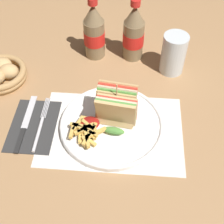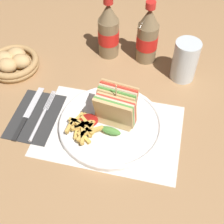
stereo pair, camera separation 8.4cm
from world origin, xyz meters
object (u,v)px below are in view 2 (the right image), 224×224
at_px(plate_main, 110,124).
at_px(glass_near, 185,61).
at_px(fork, 40,120).
at_px(coke_bottle_near, 108,31).
at_px(coke_bottle_far, 147,36).
at_px(bread_basket, 13,62).
at_px(club_sandwich, 116,109).
at_px(knife, 28,113).

xyz_separation_m(plate_main, glass_near, (0.17, 0.25, 0.05)).
bearing_deg(fork, coke_bottle_near, 71.24).
height_order(fork, coke_bottle_far, coke_bottle_far).
relative_size(plate_main, bread_basket, 1.77).
distance_m(plate_main, club_sandwich, 0.06).
bearing_deg(glass_near, plate_main, -124.94).
height_order(fork, knife, fork).
height_order(fork, glass_near, glass_near).
xyz_separation_m(coke_bottle_far, bread_basket, (-0.41, -0.15, -0.06)).
bearing_deg(bread_basket, coke_bottle_far, 19.90).
xyz_separation_m(club_sandwich, bread_basket, (-0.37, 0.15, -0.04)).
distance_m(club_sandwich, coke_bottle_far, 0.30).
distance_m(club_sandwich, bread_basket, 0.40).
relative_size(fork, knife, 0.93).
bearing_deg(coke_bottle_far, coke_bottle_near, -179.07).
bearing_deg(coke_bottle_far, fork, -125.70).
relative_size(club_sandwich, fork, 0.74).
distance_m(coke_bottle_far, glass_near, 0.14).
bearing_deg(plate_main, club_sandwich, 40.38).
relative_size(fork, coke_bottle_far, 0.90).
relative_size(club_sandwich, glass_near, 1.06).
bearing_deg(plate_main, fork, -172.19).
relative_size(plate_main, club_sandwich, 2.07).
xyz_separation_m(plate_main, club_sandwich, (0.01, 0.01, 0.06)).
distance_m(coke_bottle_near, coke_bottle_far, 0.13).
xyz_separation_m(club_sandwich, coke_bottle_near, (-0.09, 0.30, 0.02)).
xyz_separation_m(knife, coke_bottle_far, (0.29, 0.32, 0.08)).
relative_size(fork, coke_bottle_near, 0.90).
bearing_deg(plate_main, coke_bottle_near, 104.47).
relative_size(plate_main, coke_bottle_far, 1.37).
bearing_deg(club_sandwich, bread_basket, 157.72).
bearing_deg(glass_near, fork, -143.20).
height_order(club_sandwich, coke_bottle_near, coke_bottle_near).
bearing_deg(knife, coke_bottle_near, 63.70).
xyz_separation_m(fork, coke_bottle_far, (0.24, 0.34, 0.08)).
relative_size(coke_bottle_far, bread_basket, 1.29).
bearing_deg(club_sandwich, coke_bottle_near, 107.14).
bearing_deg(fork, glass_near, 37.07).
bearing_deg(bread_basket, club_sandwich, -22.28).
bearing_deg(glass_near, coke_bottle_far, 154.53).
height_order(club_sandwich, knife, club_sandwich).
bearing_deg(knife, coke_bottle_far, 48.56).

